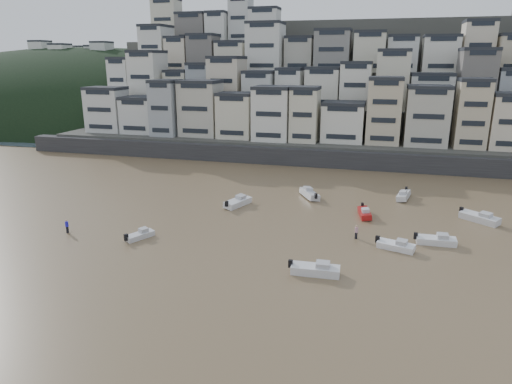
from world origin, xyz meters
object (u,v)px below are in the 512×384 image
(boat_d, at_px, (436,239))
(person_blue, at_px, (67,226))
(boat_j, at_px, (140,234))
(boat_b, at_px, (396,245))
(boat_g, at_px, (480,216))
(boat_e, at_px, (365,212))
(boat_h, at_px, (310,193))
(boat_i, at_px, (404,195))
(boat_f, at_px, (238,201))
(boat_a, at_px, (315,268))
(person_pink, at_px, (356,232))

(boat_d, height_order, person_blue, person_blue)
(boat_j, xyz_separation_m, boat_d, (34.65, 7.55, 0.13))
(boat_b, bearing_deg, boat_g, 66.23)
(boat_e, relative_size, boat_h, 0.85)
(boat_g, bearing_deg, boat_b, -92.89)
(boat_g, relative_size, boat_i, 1.09)
(boat_f, height_order, boat_i, boat_f)
(boat_a, bearing_deg, boat_f, 123.98)
(boat_h, bearing_deg, boat_i, -107.65)
(boat_h, bearing_deg, boat_f, 96.47)
(boat_j, relative_size, boat_g, 0.71)
(boat_a, relative_size, boat_b, 1.18)
(boat_f, distance_m, person_blue, 23.75)
(boat_i, bearing_deg, boat_e, -17.47)
(boat_g, distance_m, boat_d, 11.77)
(boat_f, height_order, boat_e, boat_f)
(person_blue, distance_m, person_pink, 36.02)
(boat_e, xyz_separation_m, boat_d, (8.59, -8.09, 0.03))
(boat_f, xyz_separation_m, person_blue, (-17.39, -16.18, 0.12))
(boat_j, height_order, boat_d, boat_d)
(boat_h, distance_m, person_blue, 35.71)
(boat_h, relative_size, person_pink, 3.19)
(boat_h, xyz_separation_m, person_blue, (-27.05, -23.31, 0.11))
(person_pink, bearing_deg, boat_a, -107.30)
(boat_j, relative_size, person_pink, 2.29)
(boat_i, bearing_deg, boat_a, -6.55)
(boat_e, relative_size, boat_j, 1.19)
(boat_f, relative_size, person_blue, 3.15)
(boat_j, bearing_deg, boat_b, -54.17)
(boat_g, relative_size, boat_d, 1.13)
(person_blue, bearing_deg, boat_a, -6.04)
(boat_b, bearing_deg, boat_j, -154.19)
(boat_g, relative_size, person_blue, 3.21)
(boat_f, relative_size, boat_i, 1.07)
(person_pink, bearing_deg, boat_f, 154.22)
(boat_i, distance_m, boat_h, 14.65)
(boat_d, relative_size, person_blue, 2.83)
(boat_e, distance_m, boat_d, 11.80)
(boat_j, xyz_separation_m, boat_a, (22.03, -4.05, 0.19))
(person_blue, bearing_deg, boat_b, 7.61)
(boat_i, height_order, boat_a, boat_a)
(boat_g, height_order, boat_b, boat_g)
(boat_j, height_order, boat_h, boat_h)
(boat_i, distance_m, boat_d, 18.44)
(boat_i, xyz_separation_m, person_blue, (-41.36, -26.42, 0.17))
(boat_a, bearing_deg, boat_h, 97.68)
(boat_g, bearing_deg, boat_h, -154.44)
(boat_a, height_order, boat_h, boat_h)
(person_pink, bearing_deg, boat_h, 117.41)
(boat_e, relative_size, boat_a, 0.88)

